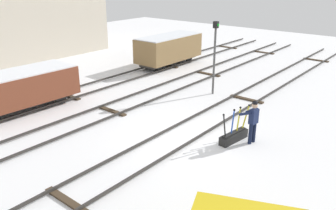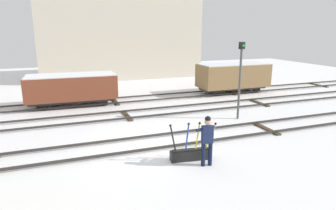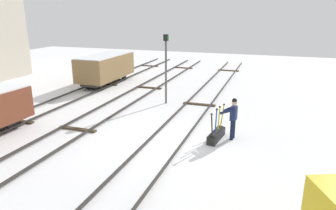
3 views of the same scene
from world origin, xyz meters
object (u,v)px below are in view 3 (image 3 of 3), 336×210
at_px(switch_lever_frame, 216,134).
at_px(freight_car_near_switch, 106,67).
at_px(rail_worker, 233,116).
at_px(signal_post, 166,62).

height_order(switch_lever_frame, freight_car_near_switch, freight_car_near_switch).
bearing_deg(rail_worker, switch_lever_frame, 125.86).
height_order(switch_lever_frame, rail_worker, rail_worker).
height_order(switch_lever_frame, signal_post, signal_post).
distance_m(switch_lever_frame, signal_post, 6.43).
xyz_separation_m(switch_lever_frame, signal_post, (4.58, 3.92, 2.24)).
bearing_deg(rail_worker, freight_car_near_switch, 61.55).
distance_m(rail_worker, signal_post, 6.38).
xyz_separation_m(switch_lever_frame, freight_car_near_switch, (8.01, 9.96, 1.05)).
relative_size(rail_worker, signal_post, 0.45).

